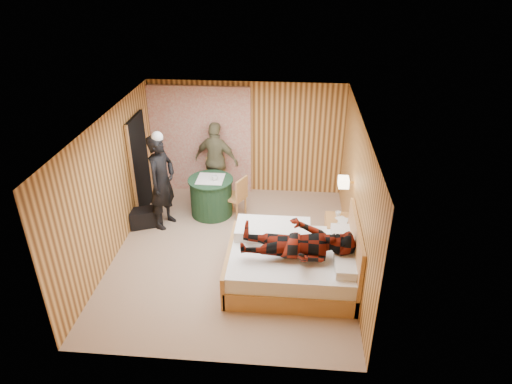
# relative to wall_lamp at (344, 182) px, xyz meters

# --- Properties ---
(floor) EXTENTS (4.20, 5.00, 0.01)m
(floor) POSITION_rel_wall_lamp_xyz_m (-1.92, -0.45, -1.30)
(floor) COLOR tan
(floor) RESTS_ON ground
(ceiling) EXTENTS (4.20, 5.00, 0.01)m
(ceiling) POSITION_rel_wall_lamp_xyz_m (-1.92, -0.45, 1.20)
(ceiling) COLOR white
(ceiling) RESTS_ON wall_back
(wall_back) EXTENTS (4.20, 0.02, 2.50)m
(wall_back) POSITION_rel_wall_lamp_xyz_m (-1.92, 2.05, -0.05)
(wall_back) COLOR #E7AB58
(wall_back) RESTS_ON floor
(wall_left) EXTENTS (0.02, 5.00, 2.50)m
(wall_left) POSITION_rel_wall_lamp_xyz_m (-4.02, -0.45, -0.05)
(wall_left) COLOR #E7AB58
(wall_left) RESTS_ON floor
(wall_right) EXTENTS (0.02, 5.00, 2.50)m
(wall_right) POSITION_rel_wall_lamp_xyz_m (0.18, -0.45, -0.05)
(wall_right) COLOR #E7AB58
(wall_right) RESTS_ON floor
(curtain) EXTENTS (2.20, 0.08, 2.40)m
(curtain) POSITION_rel_wall_lamp_xyz_m (-2.92, 1.98, -0.10)
(curtain) COLOR beige
(curtain) RESTS_ON floor
(doorway) EXTENTS (0.06, 0.90, 2.05)m
(doorway) POSITION_rel_wall_lamp_xyz_m (-3.98, 0.95, -0.28)
(doorway) COLOR black
(doorway) RESTS_ON floor
(wall_lamp) EXTENTS (0.26, 0.24, 0.16)m
(wall_lamp) POSITION_rel_wall_lamp_xyz_m (0.00, 0.00, 0.00)
(wall_lamp) COLOR gold
(wall_lamp) RESTS_ON wall_right
(bed) EXTENTS (2.13, 1.68, 1.16)m
(bed) POSITION_rel_wall_lamp_xyz_m (-0.80, -1.11, -0.97)
(bed) COLOR tan
(bed) RESTS_ON floor
(nightstand) EXTENTS (0.45, 0.62, 0.59)m
(nightstand) POSITION_rel_wall_lamp_xyz_m (-0.04, -0.12, -0.99)
(nightstand) COLOR tan
(nightstand) RESTS_ON floor
(round_table) EXTENTS (0.92, 0.92, 0.81)m
(round_table) POSITION_rel_wall_lamp_xyz_m (-2.54, 0.90, -0.89)
(round_table) COLOR #1F4326
(round_table) RESTS_ON floor
(chair_far) EXTENTS (0.49, 0.49, 0.93)m
(chair_far) POSITION_rel_wall_lamp_xyz_m (-2.56, 1.62, -0.76)
(chair_far) COLOR tan
(chair_far) RESTS_ON floor
(chair_near) EXTENTS (0.54, 0.54, 0.89)m
(chair_near) POSITION_rel_wall_lamp_xyz_m (-1.99, 0.83, -0.78)
(chair_near) COLOR tan
(chair_near) RESTS_ON floor
(duffel_bag) EXTENTS (0.71, 0.55, 0.36)m
(duffel_bag) POSITION_rel_wall_lamp_xyz_m (-3.77, 0.33, -1.12)
(duffel_bag) COLOR black
(duffel_bag) RESTS_ON floor
(sneaker_left) EXTENTS (0.29, 0.17, 0.12)m
(sneaker_left) POSITION_rel_wall_lamp_xyz_m (-2.44, 0.76, -1.24)
(sneaker_left) COLOR white
(sneaker_left) RESTS_ON floor
(sneaker_right) EXTENTS (0.32, 0.22, 0.13)m
(sneaker_right) POSITION_rel_wall_lamp_xyz_m (-2.41, 0.73, -1.23)
(sneaker_right) COLOR white
(sneaker_right) RESTS_ON floor
(woman_standing) EXTENTS (0.65, 0.80, 1.89)m
(woman_standing) POSITION_rel_wall_lamp_xyz_m (-3.39, 0.41, -0.35)
(woman_standing) COLOR black
(woman_standing) RESTS_ON floor
(man_at_table) EXTENTS (1.09, 0.69, 1.72)m
(man_at_table) POSITION_rel_wall_lamp_xyz_m (-2.54, 1.67, -0.44)
(man_at_table) COLOR #726E4C
(man_at_table) RESTS_ON floor
(man_on_bed) EXTENTS (0.86, 0.67, 1.77)m
(man_on_bed) POSITION_rel_wall_lamp_xyz_m (-0.77, -1.34, -0.29)
(man_on_bed) COLOR #601409
(man_on_bed) RESTS_ON bed
(book_lower) EXTENTS (0.26, 0.28, 0.02)m
(book_lower) POSITION_rel_wall_lamp_xyz_m (-0.04, -0.17, -0.69)
(book_lower) COLOR white
(book_lower) RESTS_ON nightstand
(book_upper) EXTENTS (0.22, 0.26, 0.02)m
(book_upper) POSITION_rel_wall_lamp_xyz_m (-0.04, -0.17, -0.67)
(book_upper) COLOR white
(book_upper) RESTS_ON nightstand
(cup_nightstand) EXTENTS (0.12, 0.12, 0.09)m
(cup_nightstand) POSITION_rel_wall_lamp_xyz_m (-0.04, 0.01, -0.66)
(cup_nightstand) COLOR white
(cup_nightstand) RESTS_ON nightstand
(cup_table) EXTENTS (0.14, 0.14, 0.10)m
(cup_table) POSITION_rel_wall_lamp_xyz_m (-2.44, 0.85, -0.44)
(cup_table) COLOR white
(cup_table) RESTS_ON round_table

